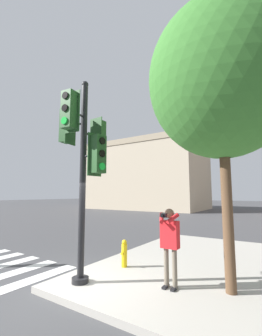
# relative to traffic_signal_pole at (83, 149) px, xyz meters

# --- Properties ---
(ground_plane) EXTENTS (160.00, 160.00, 0.00)m
(ground_plane) POSITION_rel_traffic_signal_pole_xyz_m (-0.28, -0.23, -3.35)
(ground_plane) COLOR #424244
(sidewalk_corner) EXTENTS (8.00, 8.00, 0.15)m
(sidewalk_corner) POSITION_rel_traffic_signal_pole_xyz_m (3.22, 3.27, -3.28)
(sidewalk_corner) COLOR #ADA89E
(sidewalk_corner) RESTS_ON ground_plane
(traffic_signal_pole) EXTENTS (1.43, 1.43, 5.00)m
(traffic_signal_pole) POSITION_rel_traffic_signal_pole_xyz_m (0.00, 0.00, 0.00)
(traffic_signal_pole) COLOR black
(traffic_signal_pole) RESTS_ON sidewalk_corner
(person_photographer) EXTENTS (0.50, 0.53, 1.74)m
(person_photographer) POSITION_rel_traffic_signal_pole_xyz_m (1.90, 0.90, -2.15)
(person_photographer) COLOR black
(person_photographer) RESTS_ON sidewalk_corner
(street_tree) EXTENTS (3.38, 3.38, 6.60)m
(street_tree) POSITION_rel_traffic_signal_pole_xyz_m (3.07, 1.36, 1.52)
(street_tree) COLOR brown
(street_tree) RESTS_ON sidewalk_corner
(fire_hydrant) EXTENTS (0.16, 0.22, 0.76)m
(fire_hydrant) POSITION_rel_traffic_signal_pole_xyz_m (0.20, 1.53, -2.83)
(fire_hydrant) COLOR yellow
(fire_hydrant) RESTS_ON sidewalk_corner
(building_left) EXTENTS (17.18, 10.60, 10.12)m
(building_left) POSITION_rel_traffic_signal_pole_xyz_m (-13.06, 26.85, 1.72)
(building_left) COLOR tan
(building_left) RESTS_ON ground_plane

